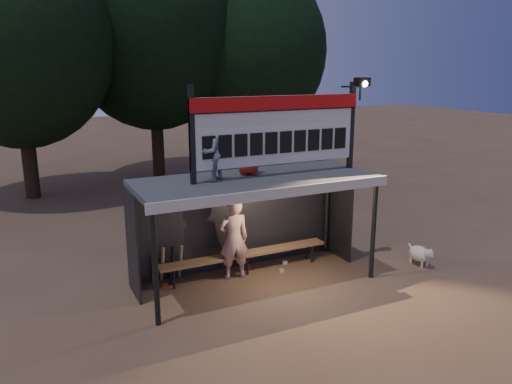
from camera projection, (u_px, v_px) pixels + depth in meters
ground at (256, 282)px, 10.83m from camera, size 80.00×80.00×0.00m
player at (234, 239)px, 10.84m from camera, size 0.70×0.50×1.81m
child_a at (210, 152)px, 9.80m from camera, size 0.72×0.70×1.17m
child_b at (248, 149)px, 10.42m from camera, size 0.60×0.46×1.09m
dugout_shelter at (251, 197)px, 10.59m from camera, size 5.10×2.08×2.32m
scoreboard_assembly at (280, 127)px, 10.25m from camera, size 4.10×0.27×1.99m
bench at (245, 255)px, 11.20m from camera, size 4.00×0.35×0.48m
tree_left at (16, 37)px, 16.52m from camera, size 6.46×6.46×9.27m
tree_mid at (152, 25)px, 19.79m from camera, size 7.22×7.22×10.36m
tree_right at (254, 51)px, 20.85m from camera, size 6.08×6.08×8.72m
dog at (421, 254)px, 11.68m from camera, size 0.36×0.81×0.49m
bats at (167, 264)px, 10.71m from camera, size 0.68×0.35×0.84m
litter at (246, 271)px, 11.31m from camera, size 3.02×0.62×0.08m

